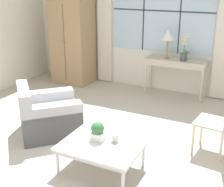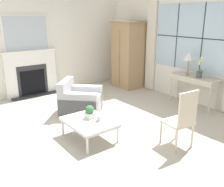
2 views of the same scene
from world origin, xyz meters
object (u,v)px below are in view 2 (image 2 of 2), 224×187
Objects in this scene: table_lamp at (189,56)px; armoire at (128,55)px; console_table at (194,80)px; potted_plant_small at (90,112)px; side_chair_wooden at (183,117)px; armchair_upholstered at (80,102)px; pillar_candle at (99,119)px; fireplace at (31,70)px; coffee_table at (89,122)px; potted_orchid at (200,70)px.

armoire is at bearing -177.14° from table_lamp.
console_table is 4.90× the size of potted_plant_small.
console_table is at bearing 3.89° from table_lamp.
side_chair_wooden is at bearing -54.95° from table_lamp.
armchair_upholstered is at bearing -117.49° from console_table.
console_table reaches higher than potted_plant_small.
potted_plant_small is (-0.17, -2.95, -0.19)m from console_table.
armchair_upholstered reaches higher than pillar_candle.
armoire reaches higher than armchair_upholstered.
table_lamp is (-0.20, -0.01, 0.57)m from console_table.
fireplace is 4.29m from table_lamp.
potted_plant_small is at bearing 141.03° from coffee_table.
pillar_candle is at bearing -140.35° from side_chair_wooden.
potted_orchid is 3.07m from coffee_table.
potted_orchid is (0.15, -0.03, 0.27)m from console_table.
fireplace is 4.61m from side_chair_wooden.
table_lamp is 1.17× the size of potted_orchid.
side_chair_wooden is 1.66m from coffee_table.
potted_plant_small is (0.02, -2.94, -0.75)m from table_lamp.
table_lamp reaches higher than console_table.
potted_plant_small is 0.24m from pillar_candle.
armchair_upholstered is (-1.30, -2.50, -0.40)m from console_table.
potted_orchid is 0.49× the size of side_chair_wooden.
armoire is 2.71m from armchair_upholstered.
coffee_table is (1.22, -0.52, 0.04)m from armchair_upholstered.
potted_orchid is 2.94m from armchair_upholstered.
console_table is 2.85m from armchair_upholstered.
armoire is 1.95× the size of side_chair_wooden.
armchair_upholstered is at bearing 156.78° from coffee_table.
potted_plant_small is at bearing -52.29° from armoire.
table_lamp is at bearing 125.05° from side_chair_wooden.
armoire is at bearing 70.42° from fireplace.
side_chair_wooden reaches higher than coffee_table.
armoire is 1.67× the size of console_table.
console_table is at bearing 90.89° from pillar_candle.
coffee_table is at bearing -134.82° from pillar_candle.
armoire is at bearing -177.90° from potted_orchid.
fireplace reaches higher than table_lamp.
table_lamp is at bearing 2.86° from armoire.
pillar_candle is (0.24, -2.88, -0.83)m from table_lamp.
potted_orchid is at bearing 83.70° from potted_plant_small.
table_lamp is at bearing 66.06° from armchair_upholstered.
potted_orchid is at bearing -2.73° from table_lamp.
side_chair_wooden is 1.47m from pillar_candle.
fireplace is 18.34× the size of pillar_candle.
armchair_upholstered is at bearing -113.94° from table_lamp.
armoire is 3.99× the size of potted_orchid.
armchair_upholstered is 2.55m from side_chair_wooden.
potted_orchid is at bearing 59.59° from armchair_upholstered.
potted_orchid is (0.35, -0.02, -0.29)m from table_lamp.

